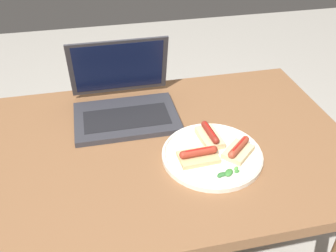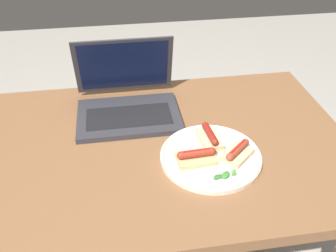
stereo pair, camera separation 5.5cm
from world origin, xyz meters
name	(u,v)px [view 1 (the left image)]	position (x,y,z in m)	size (l,w,h in m)	color
desk	(162,167)	(0.00, 0.00, 0.64)	(1.15, 0.77, 0.73)	brown
laptop	(124,103)	(-0.09, 0.19, 0.78)	(0.33, 0.29, 0.23)	#2D2D33
plate	(212,154)	(0.13, -0.09, 0.74)	(0.29, 0.29, 0.02)	silver
sausage_toast_left	(198,155)	(0.08, -0.11, 0.76)	(0.11, 0.08, 0.04)	tan
sausage_toast_middle	(210,136)	(0.14, -0.03, 0.77)	(0.07, 0.11, 0.04)	#D6B784
sausage_toast_right	(238,150)	(0.20, -0.11, 0.76)	(0.11, 0.11, 0.04)	#D6B784
salad_pile	(227,173)	(0.14, -0.18, 0.75)	(0.07, 0.04, 0.01)	#2D662D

